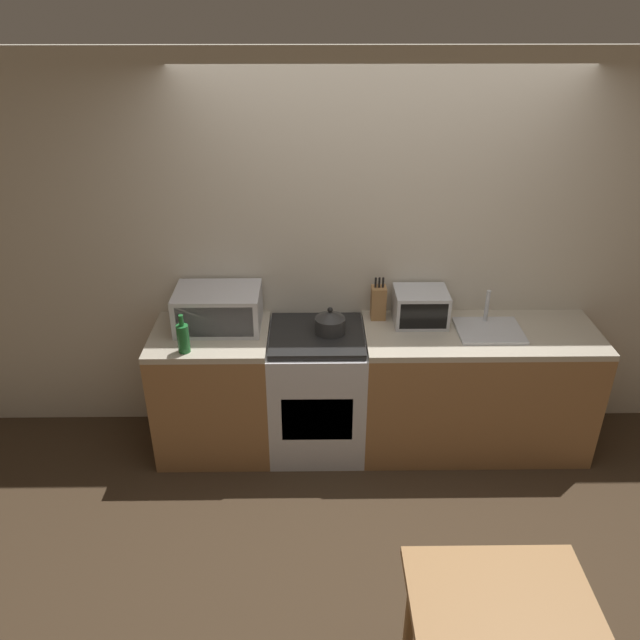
{
  "coord_description": "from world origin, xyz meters",
  "views": [
    {
      "loc": [
        -0.41,
        -2.65,
        2.9
      ],
      "look_at": [
        -0.37,
        0.79,
        1.05
      ],
      "focal_mm": 35.0,
      "sensor_mm": 36.0,
      "label": 1
    }
  ],
  "objects": [
    {
      "name": "counter_left_run",
      "position": [
        -1.09,
        0.89,
        0.45
      ],
      "size": [
        0.76,
        0.62,
        0.9
      ],
      "color": "olive",
      "rests_on": "ground_plane"
    },
    {
      "name": "kettle",
      "position": [
        -0.3,
        0.9,
        0.97
      ],
      "size": [
        0.2,
        0.2,
        0.18
      ],
      "color": "#2D2D2D",
      "rests_on": "stove_range"
    },
    {
      "name": "dining_table",
      "position": [
        0.34,
        -1.09,
        0.63
      ],
      "size": [
        0.75,
        0.72,
        0.74
      ],
      "color": "#9E7042",
      "rests_on": "ground_plane"
    },
    {
      "name": "microwave",
      "position": [
        -1.03,
        0.98,
        1.03
      ],
      "size": [
        0.55,
        0.38,
        0.26
      ],
      "color": "silver",
      "rests_on": "counter_left_run"
    },
    {
      "name": "counter_right_run",
      "position": [
        0.7,
        0.89,
        0.45
      ],
      "size": [
        1.54,
        0.62,
        0.9
      ],
      "color": "olive",
      "rests_on": "ground_plane"
    },
    {
      "name": "sink_basin",
      "position": [
        0.74,
        0.89,
        0.92
      ],
      "size": [
        0.42,
        0.35,
        0.24
      ],
      "color": "silver",
      "rests_on": "counter_right_run"
    },
    {
      "name": "wall_back",
      "position": [
        0.0,
        1.23,
        1.3
      ],
      "size": [
        10.0,
        0.06,
        2.6
      ],
      "color": "beige",
      "rests_on": "ground_plane"
    },
    {
      "name": "ground_plane",
      "position": [
        0.0,
        0.0,
        0.0
      ],
      "size": [
        16.0,
        16.0,
        0.0
      ],
      "primitive_type": "plane",
      "color": "#3D2D1E"
    },
    {
      "name": "toaster_oven",
      "position": [
        0.31,
        1.03,
        1.01
      ],
      "size": [
        0.35,
        0.28,
        0.23
      ],
      "color": "silver",
      "rests_on": "counter_right_run"
    },
    {
      "name": "stove_range",
      "position": [
        -0.39,
        0.88,
        0.45
      ],
      "size": [
        0.64,
        0.62,
        0.9
      ],
      "color": "silver",
      "rests_on": "ground_plane"
    },
    {
      "name": "bottle",
      "position": [
        -1.21,
        0.66,
        1.0
      ],
      "size": [
        0.08,
        0.08,
        0.25
      ],
      "color": "#1E662D",
      "rests_on": "counter_left_run"
    },
    {
      "name": "knife_block",
      "position": [
        0.03,
        1.09,
        1.02
      ],
      "size": [
        0.1,
        0.1,
        0.3
      ],
      "color": "#9E7042",
      "rests_on": "counter_right_run"
    }
  ]
}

